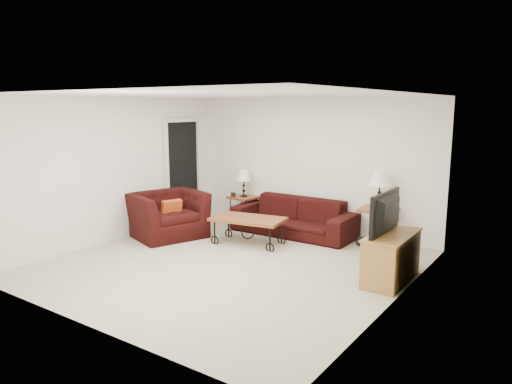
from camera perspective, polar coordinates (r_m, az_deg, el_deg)
ground at (r=7.26m, az=-3.17°, el=-8.60°), size 5.00×5.00×0.00m
wall_back at (r=9.05m, az=6.50°, el=3.22°), size 5.00×0.02×2.50m
wall_front at (r=5.26m, az=-20.25°, el=-2.39°), size 5.00×0.02×2.50m
wall_left at (r=8.71m, az=-16.39°, el=2.60°), size 0.02×5.00×2.50m
wall_right at (r=5.80m, az=16.64°, el=-1.06°), size 0.02×5.00×2.50m
ceiling at (r=6.88m, az=-3.38°, el=11.52°), size 5.00×5.00×0.00m
doorway at (r=9.83m, az=-8.75°, el=2.37°), size 0.08×0.94×2.04m
sofa at (r=8.83m, az=4.48°, el=-2.96°), size 2.29×0.90×0.67m
side_table_left at (r=9.66m, az=-1.47°, el=-2.14°), size 0.57×0.57×0.55m
side_table_right at (r=8.35m, az=14.36°, el=-4.08°), size 0.64×0.64×0.65m
lamp_left at (r=9.56m, az=-1.48°, el=1.07°), size 0.35×0.35×0.55m
lamp_right at (r=8.22m, az=14.56°, el=0.30°), size 0.39×0.39×0.65m
photo_frame_left at (r=9.57m, az=-2.73°, el=-0.32°), size 0.11×0.02×0.09m
photo_frame_right at (r=8.08m, az=15.10°, el=-1.84°), size 0.13×0.03×0.11m
coffee_table at (r=8.22m, az=-0.95°, el=-4.65°), size 1.33×0.87×0.46m
armchair at (r=8.79m, az=-10.52°, el=-2.70°), size 1.44×1.53×0.81m
throw_pillow at (r=8.63m, az=-10.07°, el=-2.14°), size 0.21×0.38×0.37m
tv_stand at (r=6.74m, az=15.89°, el=-7.56°), size 0.46×1.10×0.66m
television at (r=6.59m, az=15.98°, el=-2.46°), size 0.13×0.98×0.57m
backpack at (r=8.01m, az=13.23°, el=-5.36°), size 0.36×0.28×0.46m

